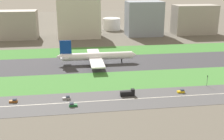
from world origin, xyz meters
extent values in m
plane|color=#5B564C|center=(0.00, 0.00, 0.00)|extent=(800.00, 800.00, 0.00)
cube|color=#38383D|center=(0.00, 0.00, 0.05)|extent=(280.00, 46.00, 0.10)
cube|color=#3D7A33|center=(0.00, 41.00, 0.05)|extent=(280.00, 36.00, 0.10)
cube|color=#427F38|center=(0.00, -41.00, 0.05)|extent=(280.00, 36.00, 0.10)
cube|color=#4C4C4F|center=(0.00, -73.00, 0.05)|extent=(280.00, 28.00, 0.10)
cube|color=silver|center=(0.00, -73.00, 0.11)|extent=(266.00, 0.50, 0.01)
cylinder|color=white|center=(-10.56, 0.00, 6.30)|extent=(56.00, 6.00, 6.00)
cone|color=white|center=(19.44, 0.00, 6.30)|extent=(4.00, 5.70, 5.70)
cone|color=white|center=(-41.06, 0.00, 7.10)|extent=(5.00, 5.40, 5.40)
cube|color=navy|center=(-35.56, 0.00, 14.30)|extent=(9.00, 0.80, 11.00)
cube|color=white|center=(-36.56, 0.00, 7.30)|extent=(6.00, 16.00, 0.60)
cube|color=white|center=(-12.56, 15.00, 5.10)|extent=(10.00, 26.00, 1.00)
cylinder|color=gray|center=(-11.56, 9.00, 2.90)|extent=(5.00, 3.20, 3.20)
cube|color=white|center=(-12.56, -15.00, 5.10)|extent=(10.00, 26.00, 1.00)
cylinder|color=gray|center=(-11.56, -9.00, 2.90)|extent=(5.00, 3.20, 3.20)
cylinder|color=black|center=(9.04, 0.00, 1.70)|extent=(1.00, 1.00, 3.20)
cylinder|color=black|center=(-14.56, 3.50, 1.70)|extent=(1.00, 1.00, 3.20)
cylinder|color=black|center=(-14.56, -3.50, 1.70)|extent=(1.00, 1.00, 3.20)
cube|color=#19662D|center=(-31.23, -78.00, 0.65)|extent=(4.40, 1.80, 1.10)
cube|color=#333D4C|center=(-32.03, -78.00, 1.65)|extent=(2.20, 1.66, 0.90)
cube|color=brown|center=(-63.91, -68.00, 0.65)|extent=(4.40, 1.80, 1.10)
cube|color=#333D4C|center=(-63.11, -68.00, 1.65)|extent=(2.20, 1.66, 0.90)
cube|color=yellow|center=(32.90, -68.00, 0.65)|extent=(4.40, 1.80, 1.10)
cube|color=#333D4C|center=(33.70, -68.00, 1.65)|extent=(2.20, 1.66, 0.90)
cube|color=#99999E|center=(-34.92, -68.00, 0.65)|extent=(4.40, 1.80, 1.10)
cube|color=#333D4C|center=(-34.12, -68.00, 1.65)|extent=(2.20, 1.66, 0.90)
cube|color=black|center=(0.24, -68.00, 1.50)|extent=(8.40, 2.50, 2.80)
cube|color=black|center=(3.44, -68.00, 3.50)|extent=(2.00, 2.30, 1.20)
cylinder|color=#4C4C51|center=(53.31, -60.00, 3.10)|extent=(0.24, 0.24, 6.00)
cube|color=black|center=(53.31, -60.00, 6.70)|extent=(0.36, 0.36, 1.20)
sphere|color=#19D826|center=(53.31, -60.20, 7.00)|extent=(0.24, 0.24, 0.24)
cube|color=#9E998E|center=(-90.00, 114.00, 15.86)|extent=(42.55, 25.19, 31.72)
cube|color=beige|center=(-21.39, 114.00, 22.69)|extent=(48.16, 34.48, 45.39)
cube|color=gray|center=(56.38, 114.00, 20.21)|extent=(42.10, 29.03, 40.42)
cube|color=#9E998E|center=(120.38, 114.00, 17.67)|extent=(52.09, 25.02, 35.34)
cylinder|color=silver|center=(-6.69, 159.00, 8.82)|extent=(21.62, 21.62, 17.65)
cylinder|color=silver|center=(23.68, 159.00, 7.68)|extent=(23.73, 23.73, 15.37)
cylinder|color=silver|center=(55.56, 159.00, 8.83)|extent=(17.47, 17.47, 17.65)
camera|label=1|loc=(-30.36, -216.17, 64.63)|focal=44.96mm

